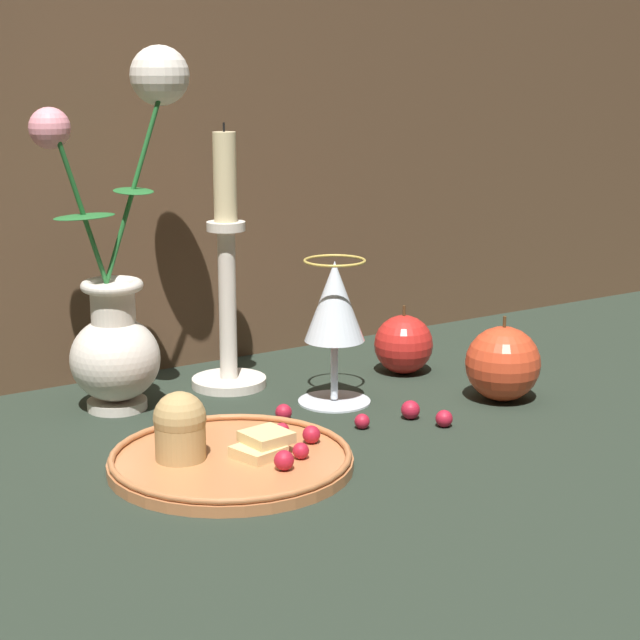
{
  "coord_description": "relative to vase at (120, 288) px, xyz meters",
  "views": [
    {
      "loc": [
        -0.55,
        -0.9,
        0.36
      ],
      "look_at": [
        0.04,
        0.0,
        0.1
      ],
      "focal_mm": 60.0,
      "sensor_mm": 36.0,
      "label": 1
    }
  ],
  "objects": [
    {
      "name": "berry_near_plate",
      "position": [
        0.04,
        -0.07,
        -0.12
      ],
      "size": [
        0.02,
        0.02,
        0.02
      ],
      "primitive_type": "sphere",
      "color": "#AD192D",
      "rests_on": "ground_plane"
    },
    {
      "name": "berry_under_candlestick",
      "position": [
        0.25,
        -0.24,
        -0.12
      ],
      "size": [
        0.02,
        0.02,
        0.02
      ],
      "primitive_type": "sphere",
      "color": "#AD192D",
      "rests_on": "ground_plane"
    },
    {
      "name": "berry_by_glass_stem",
      "position": [
        0.12,
        -0.14,
        -0.12
      ],
      "size": [
        0.02,
        0.02,
        0.02
      ],
      "primitive_type": "sphere",
      "color": "#AD192D",
      "rests_on": "ground_plane"
    },
    {
      "name": "berry_far_right",
      "position": [
        0.17,
        -0.2,
        -0.12
      ],
      "size": [
        0.02,
        0.02,
        0.02
      ],
      "primitive_type": "sphere",
      "color": "#AD192D",
      "rests_on": "ground_plane"
    },
    {
      "name": "vase",
      "position": [
        0.0,
        0.0,
        0.0
      ],
      "size": [
        0.17,
        0.1,
        0.38
      ],
      "color": "silver",
      "rests_on": "ground_plane"
    },
    {
      "name": "candlestick",
      "position": [
        0.13,
        0.0,
        -0.01
      ],
      "size": [
        0.08,
        0.08,
        0.3
      ],
      "color": "silver",
      "rests_on": "ground_plane"
    },
    {
      "name": "apple_beside_vase",
      "position": [
        0.36,
        -0.2,
        -0.09
      ],
      "size": [
        0.08,
        0.08,
        0.09
      ],
      "color": "#D14223",
      "rests_on": "ground_plane"
    },
    {
      "name": "apple_near_glass",
      "position": [
        0.33,
        -0.06,
        -0.09
      ],
      "size": [
        0.07,
        0.07,
        0.08
      ],
      "color": "red",
      "rests_on": "ground_plane"
    },
    {
      "name": "ground_plane",
      "position": [
        0.13,
        -0.13,
        -0.13
      ],
      "size": [
        2.4,
        2.4,
        0.0
      ],
      "primitive_type": "plane",
      "color": "#232D23",
      "rests_on": "ground"
    },
    {
      "name": "plate_with_pastries",
      "position": [
        0.0,
        -0.22,
        -0.12
      ],
      "size": [
        0.22,
        0.22,
        0.07
      ],
      "color": "#B77042",
      "rests_on": "ground_plane"
    },
    {
      "name": "wine_glass",
      "position": [
        0.2,
        -0.11,
        -0.03
      ],
      "size": [
        0.08,
        0.08,
        0.16
      ],
      "color": "silver",
      "rests_on": "ground_plane"
    },
    {
      "name": "berry_front_center",
      "position": [
        0.23,
        -0.2,
        -0.12
      ],
      "size": [
        0.02,
        0.02,
        0.02
      ],
      "primitive_type": "sphere",
      "color": "#AD192D",
      "rests_on": "ground_plane"
    }
  ]
}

